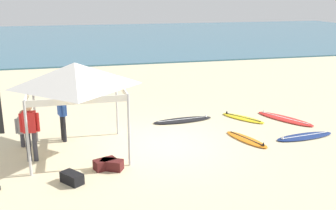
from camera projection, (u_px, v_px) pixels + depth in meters
ground_plane at (164, 145)px, 12.62m from camera, size 80.00×80.00×0.00m
sea at (93, 37)px, 43.20m from camera, size 80.00×36.00×0.10m
canopy_tent at (75, 75)px, 11.38m from camera, size 2.76×2.76×2.75m
surfboard_yellow at (243, 118)px, 15.19m from camera, size 1.40×1.83×0.19m
surfboard_orange at (247, 139)px, 12.96m from camera, size 1.04×1.90×0.19m
surfboard_red at (285, 119)px, 15.12m from camera, size 1.65×2.44×0.19m
surfboard_navy at (304, 136)px, 13.24m from camera, size 2.23×0.84×0.19m
surfboard_black at (183, 120)px, 14.95m from camera, size 2.37×0.84×0.19m
person_blue at (62, 112)px, 12.68m from camera, size 0.31×0.53×1.71m
person_red at (30, 128)px, 11.13m from camera, size 0.55×0.26×1.71m
person_grey at (24, 127)px, 12.28m from camera, size 0.55×0.24×1.20m
gear_bag_near_tent at (105, 164)px, 10.84m from camera, size 0.67×0.51×0.28m
gear_bag_by_pole at (72, 178)px, 10.01m from camera, size 0.62×0.67×0.28m
gear_bag_on_sand at (112, 165)px, 10.79m from camera, size 0.68×0.57×0.28m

